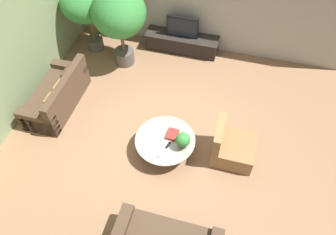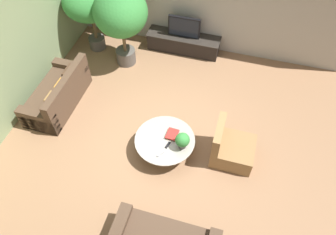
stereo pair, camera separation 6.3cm
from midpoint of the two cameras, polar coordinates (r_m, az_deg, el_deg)
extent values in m
plane|color=#8C6647|center=(6.86, -1.12, -3.96)|extent=(24.00, 24.00, 0.00)
cube|color=gray|center=(7.22, -27.00, 10.27)|extent=(0.12, 7.40, 3.00)
cube|color=black|center=(8.72, 2.20, 12.86)|extent=(1.84, 0.48, 0.45)
cube|color=#2D2823|center=(8.59, 2.25, 13.98)|extent=(1.88, 0.50, 0.02)
cube|color=black|center=(8.43, 2.31, 15.51)|extent=(0.81, 0.08, 0.54)
cube|color=black|center=(8.39, 2.24, 15.34)|extent=(0.74, 0.00, 0.49)
cube|color=black|center=(8.58, 2.25, 14.10)|extent=(0.24, 0.13, 0.02)
cylinder|color=black|center=(6.71, -0.75, -5.67)|extent=(0.65, 0.65, 0.02)
cylinder|color=black|center=(6.56, -0.77, -4.85)|extent=(0.10, 0.10, 0.36)
cylinder|color=gray|center=(6.41, -0.78, -3.90)|extent=(1.19, 1.19, 0.02)
cube|color=#4C3828|center=(7.74, -19.10, 3.27)|extent=(0.84, 1.74, 0.42)
cube|color=#4C3828|center=(7.29, -17.64, 5.00)|extent=(0.16, 1.74, 0.42)
cube|color=#4C3828|center=(8.14, -16.76, 7.47)|extent=(0.84, 0.20, 0.54)
cube|color=#4C3828|center=(7.32, -21.92, -0.77)|extent=(0.84, 0.20, 0.54)
cube|color=#422D1E|center=(7.61, -17.37, 7.00)|extent=(0.18, 0.37, 0.35)
cube|color=orange|center=(7.42, -18.59, 4.81)|extent=(0.15, 0.30, 0.28)
cube|color=olive|center=(7.22, -19.92, 2.66)|extent=(0.16, 0.30, 0.28)
cube|color=#4C3828|center=(5.72, -8.44, -19.47)|extent=(0.20, 0.84, 0.54)
cube|color=olive|center=(6.59, 11.00, -5.61)|extent=(0.80, 0.76, 0.40)
cube|color=olive|center=(6.24, 8.62, -2.82)|extent=(0.14, 0.76, 0.46)
cylinder|color=#514C47|center=(9.03, -12.72, 12.53)|extent=(0.42, 0.42, 0.31)
cylinder|color=brown|center=(8.76, -13.25, 14.85)|extent=(0.08, 0.08, 0.60)
ellipsoid|color=#337F38|center=(8.37, -14.19, 18.87)|extent=(1.25, 1.25, 0.86)
cylinder|color=#514C47|center=(8.44, -7.78, 10.50)|extent=(0.48, 0.48, 0.37)
cylinder|color=brown|center=(8.17, -8.12, 12.84)|extent=(0.08, 0.08, 0.51)
ellipsoid|color=#337F38|center=(7.69, -8.82, 17.65)|extent=(1.23, 1.23, 1.14)
cylinder|color=#514C47|center=(6.28, 2.27, -4.75)|extent=(0.16, 0.16, 0.09)
sphere|color=#337F38|center=(6.14, 2.32, -3.88)|extent=(0.28, 0.28, 0.28)
cube|color=gold|center=(6.45, 0.42, -3.06)|extent=(0.22, 0.24, 0.03)
cube|color=#A32823|center=(6.43, 0.50, -2.89)|extent=(0.23, 0.28, 0.03)
cube|color=black|center=(6.31, -0.25, -4.81)|extent=(0.08, 0.16, 0.02)
cube|color=gray|center=(6.20, -1.56, -6.39)|extent=(0.11, 0.16, 0.02)
camera|label=1|loc=(0.03, -90.28, -0.34)|focal=35.00mm
camera|label=2|loc=(0.03, 89.72, 0.34)|focal=35.00mm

